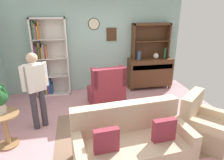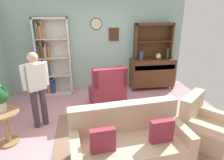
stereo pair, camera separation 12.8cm
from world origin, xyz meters
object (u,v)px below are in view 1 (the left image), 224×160
(sideboard_hutch, at_px, (151,36))
(wingback_chair, at_px, (107,92))
(plant_stand, at_px, (5,126))
(book_stack, at_px, (133,113))
(armchair_floral, at_px, (203,126))
(person_reading, at_px, (36,86))
(vase_tall, at_px, (139,55))
(bottle_wine, at_px, (165,53))
(sideboard, at_px, (150,72))
(bookshelf, at_px, (48,60))
(coffee_table, at_px, (135,116))
(couch_floral, at_px, (131,144))
(vase_round, at_px, (156,56))

(sideboard_hutch, distance_m, wingback_chair, 2.17)
(wingback_chair, height_order, plant_stand, wingback_chair)
(book_stack, bearing_deg, plant_stand, 177.15)
(armchair_floral, xyz_separation_m, book_stack, (-1.21, 0.43, 0.18))
(person_reading, relative_size, book_stack, 8.95)
(vase_tall, height_order, armchair_floral, vase_tall)
(bottle_wine, relative_size, person_reading, 0.20)
(sideboard, bearing_deg, armchair_floral, -89.34)
(person_reading, bearing_deg, sideboard_hutch, 29.83)
(bookshelf, xyz_separation_m, book_stack, (1.73, -2.29, -0.53))
(person_reading, height_order, coffee_table, person_reading)
(sideboard, relative_size, armchair_floral, 1.20)
(person_reading, bearing_deg, sideboard, 28.22)
(sideboard, distance_m, couch_floral, 3.22)
(bottle_wine, height_order, coffee_table, bottle_wine)
(couch_floral, bearing_deg, vase_round, 61.34)
(sideboard_hutch, relative_size, person_reading, 0.71)
(armchair_floral, bearing_deg, book_stack, 160.61)
(sideboard_hutch, distance_m, plant_stand, 4.27)
(bookshelf, height_order, coffee_table, bookshelf)
(bookshelf, relative_size, plant_stand, 3.31)
(bottle_wine, bearing_deg, vase_tall, 179.34)
(book_stack, bearing_deg, vase_tall, 69.70)
(vase_round, xyz_separation_m, couch_floral, (-1.54, -2.82, -0.69))
(couch_floral, bearing_deg, coffee_table, 68.93)
(sideboard, xyz_separation_m, couch_floral, (-1.41, -2.89, -0.20))
(armchair_floral, distance_m, person_reading, 3.23)
(vase_tall, height_order, couch_floral, vase_tall)
(wingback_chair, height_order, coffee_table, wingback_chair)
(couch_floral, bearing_deg, person_reading, 140.34)
(vase_tall, xyz_separation_m, plant_stand, (-3.08, -2.01, -0.65))
(bookshelf, distance_m, sideboard_hutch, 2.96)
(bookshelf, bearing_deg, vase_tall, -3.70)
(armchair_floral, distance_m, book_stack, 1.29)
(wingback_chair, bearing_deg, couch_floral, -88.11)
(bottle_wine, bearing_deg, armchair_floral, -98.05)
(sideboard_hutch, xyz_separation_m, coffee_table, (-1.13, -2.26, -1.21))
(wingback_chair, bearing_deg, plant_stand, -150.30)
(sideboard, height_order, vase_round, vase_round)
(bookshelf, relative_size, wingback_chair, 2.00)
(book_stack, bearing_deg, bookshelf, 126.98)
(coffee_table, bearing_deg, book_stack, -131.16)
(bookshelf, distance_m, book_stack, 2.92)
(wingback_chair, bearing_deg, sideboard_hutch, 35.88)
(bookshelf, distance_m, bottle_wine, 3.30)
(vase_round, relative_size, plant_stand, 0.27)
(bookshelf, relative_size, vase_tall, 8.47)
(vase_round, distance_m, bottle_wine, 0.27)
(sideboard_hutch, relative_size, plant_stand, 1.73)
(couch_floral, xyz_separation_m, plant_stand, (-2.06, 0.79, 0.08))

